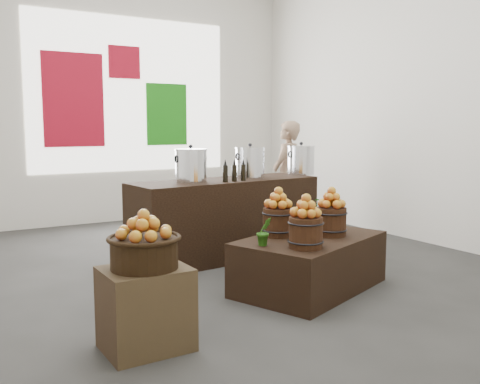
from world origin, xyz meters
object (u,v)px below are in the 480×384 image
crate (146,309)px  stock_pot_center (250,163)px  wicker_basket (144,253)px  stock_pot_left (191,166)px  stock_pot_right (301,161)px  counter (225,219)px  shopper (286,176)px  display_table (310,263)px

crate → stock_pot_center: bearing=44.0°
crate → wicker_basket: 0.39m
crate → stock_pot_left: stock_pot_left is taller
stock_pot_right → wicker_basket: bearing=-144.2°
counter → shopper: 1.86m
counter → crate: bearing=-136.3°
stock_pot_center → stock_pot_right: bearing=5.2°
crate → stock_pot_center: size_ratio=1.65×
crate → counter: (1.71, 1.96, 0.17)m
stock_pot_left → stock_pot_center: same height
wicker_basket → display_table: size_ratio=0.32×
stock_pot_left → stock_pot_center: (0.80, 0.07, 0.00)m
display_table → shopper: (1.47, 2.43, 0.55)m
display_table → counter: bearing=72.6°
shopper → stock_pot_left: bearing=-7.0°
crate → counter: 2.61m
counter → stock_pot_left: size_ratio=6.47×
crate → display_table: bearing=15.6°
counter → stock_pot_left: 0.77m
crate → stock_pot_center: stock_pot_center is taller
wicker_basket → shopper: 4.39m
stock_pot_center → stock_pot_right: (0.80, 0.07, 0.00)m
display_table → crate: bearing=174.8°
crate → wicker_basket: size_ratio=1.25×
stock_pot_right → stock_pot_left: bearing=-174.8°
counter → shopper: bearing=26.9°
display_table → counter: 1.48m
crate → stock_pot_left: bearing=56.7°
wicker_basket → stock_pot_right: size_ratio=1.32×
stock_pot_right → display_table: bearing=-124.3°
display_table → stock_pot_center: (0.26, 1.49, 0.83)m
stock_pot_center → shopper: shopper is taller
display_table → stock_pot_left: (-0.54, 1.42, 0.83)m
wicker_basket → stock_pot_left: 2.34m
wicker_basket → stock_pot_left: bearing=56.7°
display_table → stock_pot_right: 2.07m
stock_pot_center → stock_pot_right: 0.81m
stock_pot_center → stock_pot_right: size_ratio=1.00×
stock_pot_left → crate: bearing=-123.3°
counter → shopper: shopper is taller
stock_pot_center → shopper: (1.20, 0.94, -0.28)m
stock_pot_left → stock_pot_center: bearing=5.2°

